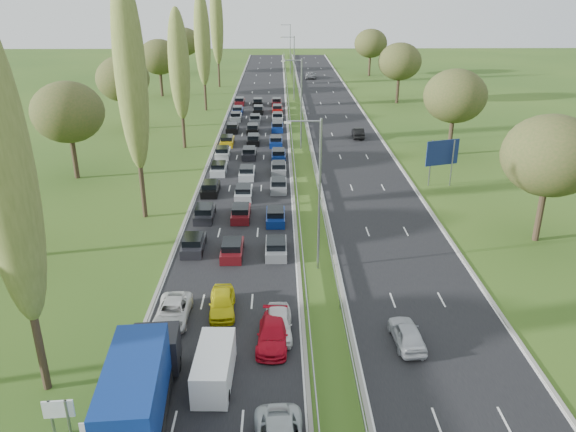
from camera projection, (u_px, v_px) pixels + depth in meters
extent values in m
plane|color=#294D18|center=(300.00, 145.00, 78.65)|extent=(260.00, 260.00, 0.00)
cube|color=black|center=(253.00, 141.00, 80.85)|extent=(10.50, 215.00, 0.04)
cube|color=black|center=(346.00, 140.00, 81.07)|extent=(10.50, 215.00, 0.04)
cube|color=gray|center=(292.00, 137.00, 80.73)|extent=(0.06, 215.00, 0.32)
cube|color=gray|center=(308.00, 137.00, 80.77)|extent=(0.06, 215.00, 0.32)
cylinder|color=gray|center=(319.00, 197.00, 42.16)|extent=(0.18, 0.18, 12.00)
cylinder|color=gray|center=(301.00, 105.00, 74.51)|extent=(0.18, 0.18, 12.00)
cylinder|color=gray|center=(294.00, 69.00, 106.87)|extent=(0.18, 0.18, 12.00)
cylinder|color=gray|center=(290.00, 49.00, 139.22)|extent=(0.18, 0.18, 12.00)
cylinder|color=#2D2116|center=(37.00, 333.00, 29.88)|extent=(0.44, 0.44, 7.20)
ellipsoid|color=#5E6B2D|center=(5.00, 176.00, 26.53)|extent=(2.80, 2.80, 16.00)
cylinder|color=#2D2116|center=(142.00, 178.00, 52.85)|extent=(0.44, 0.44, 7.92)
ellipsoid|color=#5E6B2D|center=(131.00, 73.00, 49.16)|extent=(2.80, 2.80, 17.60)
cylinder|color=#2D2116|center=(183.00, 124.00, 76.24)|extent=(0.44, 0.44, 6.48)
ellipsoid|color=#5E6B2D|center=(179.00, 65.00, 73.22)|extent=(2.80, 2.80, 14.40)
cylinder|color=#2D2116|center=(205.00, 90.00, 99.21)|extent=(0.44, 0.44, 7.20)
ellipsoid|color=#5E6B2D|center=(202.00, 38.00, 95.86)|extent=(2.80, 2.80, 16.00)
cylinder|color=#2D2116|center=(219.00, 68.00, 122.18)|extent=(0.44, 0.44, 7.92)
ellipsoid|color=#5E6B2D|center=(217.00, 22.00, 118.49)|extent=(2.80, 2.80, 17.60)
cylinder|color=#2D2116|center=(75.00, 158.00, 64.37)|extent=(0.56, 0.56, 4.84)
ellipsoid|color=#38471E|center=(68.00, 112.00, 62.35)|extent=(8.00, 8.00, 6.80)
cylinder|color=#2D2116|center=(127.00, 114.00, 86.55)|extent=(0.56, 0.56, 4.84)
ellipsoid|color=#38471E|center=(123.00, 79.00, 84.54)|extent=(8.00, 8.00, 6.80)
cylinder|color=#2D2116|center=(161.00, 84.00, 112.44)|extent=(0.56, 0.56, 4.84)
ellipsoid|color=#38471E|center=(159.00, 57.00, 110.42)|extent=(8.00, 8.00, 6.80)
cylinder|color=#2D2116|center=(186.00, 63.00, 142.02)|extent=(0.56, 0.56, 4.84)
ellipsoid|color=#38471E|center=(184.00, 42.00, 140.00)|extent=(8.00, 8.00, 6.80)
cylinder|color=#2D2116|center=(540.00, 214.00, 48.46)|extent=(0.56, 0.56, 4.84)
ellipsoid|color=#38471E|center=(551.00, 156.00, 46.44)|extent=(8.00, 8.00, 6.80)
cylinder|color=#2D2116|center=(451.00, 137.00, 73.42)|extent=(0.56, 0.56, 4.84)
ellipsoid|color=#38471E|center=(455.00, 96.00, 71.40)|extent=(8.00, 8.00, 6.80)
cylinder|color=#2D2116|center=(398.00, 90.00, 105.77)|extent=(0.56, 0.56, 4.84)
ellipsoid|color=#38471E|center=(400.00, 61.00, 103.76)|extent=(8.00, 8.00, 6.80)
cylinder|color=#2D2116|center=(370.00, 66.00, 138.12)|extent=(0.56, 0.56, 4.84)
ellipsoid|color=#38471E|center=(371.00, 43.00, 136.11)|extent=(8.00, 8.00, 6.80)
cube|color=black|center=(194.00, 245.00, 47.31)|extent=(1.75, 4.00, 0.80)
cube|color=black|center=(205.00, 214.00, 53.71)|extent=(1.75, 4.00, 0.80)
cube|color=black|center=(211.00, 189.00, 60.26)|extent=(1.75, 4.00, 0.80)
cube|color=#B2B7BC|center=(219.00, 170.00, 66.73)|extent=(1.75, 4.00, 0.80)
cube|color=silver|center=(223.00, 154.00, 73.07)|extent=(1.75, 4.00, 0.80)
cube|color=#BF990C|center=(227.00, 142.00, 78.53)|extent=(1.75, 4.00, 0.80)
cube|color=black|center=(232.00, 129.00, 85.64)|extent=(1.75, 4.00, 0.80)
cube|color=#B2B7BC|center=(236.00, 118.00, 92.99)|extent=(1.75, 4.00, 0.80)
cube|color=navy|center=(238.00, 111.00, 97.59)|extent=(1.75, 4.00, 0.80)
cube|color=#590F14|center=(240.00, 102.00, 105.21)|extent=(1.75, 4.00, 0.80)
cube|color=#590F14|center=(232.00, 251.00, 46.38)|extent=(1.75, 4.00, 0.80)
cube|color=#590F14|center=(241.00, 214.00, 53.76)|extent=(1.75, 4.00, 0.80)
cube|color=#B2B7BC|center=(244.00, 194.00, 59.03)|extent=(1.75, 4.00, 0.80)
cube|color=#B2B7BC|center=(247.00, 174.00, 65.32)|extent=(1.75, 4.00, 0.80)
cube|color=black|center=(249.00, 154.00, 72.89)|extent=(1.75, 4.00, 0.80)
cube|color=black|center=(254.00, 141.00, 79.22)|extent=(1.75, 4.00, 0.80)
cube|color=black|center=(253.00, 130.00, 85.11)|extent=(1.75, 4.00, 0.80)
cube|color=slate|center=(255.00, 120.00, 91.27)|extent=(1.75, 4.00, 0.80)
cube|color=black|center=(258.00, 111.00, 98.11)|extent=(1.75, 4.00, 0.80)
cube|color=black|center=(258.00, 103.00, 104.53)|extent=(1.75, 4.00, 0.80)
cube|color=slate|center=(276.00, 249.00, 46.66)|extent=(1.75, 4.00, 0.80)
cube|color=navy|center=(276.00, 217.00, 53.01)|extent=(1.75, 4.00, 0.80)
cube|color=slate|center=(279.00, 186.00, 61.16)|extent=(1.75, 4.00, 0.80)
cube|color=slate|center=(279.00, 169.00, 66.83)|extent=(1.75, 4.00, 0.80)
cube|color=navy|center=(279.00, 156.00, 72.09)|extent=(1.75, 4.00, 0.80)
cube|color=navy|center=(276.00, 142.00, 78.31)|extent=(1.75, 4.00, 0.80)
cube|color=navy|center=(277.00, 128.00, 86.35)|extent=(1.75, 4.00, 0.80)
cube|color=silver|center=(278.00, 118.00, 92.71)|extent=(1.75, 4.00, 0.80)
cube|color=#A50C0A|center=(277.00, 110.00, 98.73)|extent=(1.75, 4.00, 0.80)
cube|color=#590F14|center=(277.00, 103.00, 104.71)|extent=(1.75, 4.00, 0.80)
imported|color=silver|center=(173.00, 312.00, 37.27)|extent=(2.18, 4.71, 1.31)
imported|color=#CEC40D|center=(222.00, 303.00, 38.19)|extent=(1.99, 4.39, 1.46)
imported|color=#B60B1E|center=(273.00, 334.00, 34.86)|extent=(2.21, 4.82, 1.37)
imported|color=white|center=(278.00, 323.00, 35.84)|extent=(1.77, 4.35, 1.48)
imported|color=#B6B9C0|center=(407.00, 334.00, 34.80)|extent=(1.90, 4.24, 1.42)
imported|color=black|center=(358.00, 133.00, 82.23)|extent=(1.67, 4.45, 1.45)
imported|color=gray|center=(311.00, 75.00, 134.81)|extent=(2.88, 5.49, 1.47)
cube|color=black|center=(143.00, 405.00, 28.91)|extent=(2.55, 9.54, 0.50)
cube|color=navy|center=(134.00, 390.00, 27.10)|extent=(2.65, 7.21, 2.83)
cube|color=black|center=(156.00, 349.00, 31.92)|extent=(2.59, 2.33, 2.20)
cylinder|color=black|center=(158.00, 365.00, 32.29)|extent=(2.23, 1.00, 1.00)
cube|color=white|center=(214.00, 367.00, 31.30)|extent=(1.96, 4.90, 1.96)
cube|color=black|center=(218.00, 345.00, 33.33)|extent=(1.91, 0.78, 1.57)
cylinder|color=black|center=(203.00, 360.00, 33.00)|extent=(0.25, 0.67, 0.67)
cylinder|color=black|center=(227.00, 395.00, 30.13)|extent=(0.25, 0.67, 0.67)
cylinder|color=gray|center=(52.00, 418.00, 27.58)|extent=(0.16, 0.16, 2.10)
cylinder|color=gray|center=(68.00, 418.00, 27.59)|extent=(0.16, 0.16, 2.10)
cube|color=white|center=(58.00, 409.00, 27.38)|extent=(1.50, 0.22, 1.00)
cylinder|color=gray|center=(430.00, 163.00, 61.80)|extent=(0.16, 0.16, 5.20)
cylinder|color=gray|center=(452.00, 163.00, 61.84)|extent=(0.16, 0.16, 5.20)
cube|color=navy|center=(442.00, 153.00, 61.36)|extent=(3.84, 1.31, 2.80)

